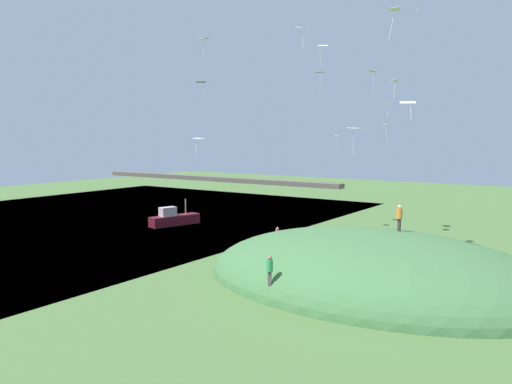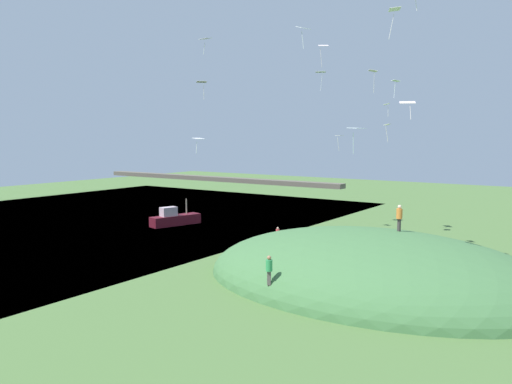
% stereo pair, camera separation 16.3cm
% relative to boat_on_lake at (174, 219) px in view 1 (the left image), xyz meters
% --- Properties ---
extents(ground_plane, '(160.00, 160.00, 0.00)m').
position_rel_boat_on_lake_xyz_m(ground_plane, '(19.18, -7.94, -0.74)').
color(ground_plane, '#4B6D37').
extents(lake_water, '(51.69, 80.00, 0.40)m').
position_rel_boat_on_lake_xyz_m(lake_water, '(-12.63, -7.94, -0.94)').
color(lake_water, navy).
rests_on(lake_water, ground_plane).
extents(grass_hill, '(24.98, 17.36, 7.20)m').
position_rel_boat_on_lake_xyz_m(grass_hill, '(27.61, -9.28, -0.74)').
color(grass_hill, '#42703F').
rests_on(grass_hill, ground_plane).
extents(bridge_deck_far, '(46.52, 1.80, 0.70)m').
position_rel_boat_on_lake_xyz_m(bridge_deck_far, '(-12.63, 22.35, 2.53)').
color(bridge_deck_far, '#5C564A').
extents(boat_on_lake, '(3.03, 6.18, 2.93)m').
position_rel_boat_on_lake_xyz_m(boat_on_lake, '(0.00, 0.00, 0.00)').
color(boat_on_lake, '#51111C').
rests_on(boat_on_lake, lake_water).
extents(person_with_child, '(0.56, 0.56, 1.85)m').
position_rel_boat_on_lake_xyz_m(person_with_child, '(28.82, -7.76, 3.95)').
color(person_with_child, '#393131').
rests_on(person_with_child, grass_hill).
extents(person_watching_kites, '(0.50, 0.50, 1.57)m').
position_rel_boat_on_lake_xyz_m(person_watching_kites, '(15.17, -1.90, 0.25)').
color(person_watching_kites, brown).
rests_on(person_watching_kites, ground_plane).
extents(person_walking_path, '(0.53, 0.53, 1.83)m').
position_rel_boat_on_lake_xyz_m(person_walking_path, '(24.09, -17.14, 1.56)').
color(person_walking_path, '#554C4A').
rests_on(person_walking_path, grass_hill).
extents(kite_0, '(1.29, 1.41, 2.26)m').
position_rel_boat_on_lake_xyz_m(kite_0, '(20.76, 6.93, 15.81)').
color(kite_0, silver).
extents(kite_1, '(0.97, 0.86, 1.66)m').
position_rel_boat_on_lake_xyz_m(kite_1, '(16.86, 7.68, 9.37)').
color(kite_1, white).
extents(kite_2, '(1.29, 1.14, 2.08)m').
position_rel_boat_on_lake_xyz_m(kite_2, '(14.46, 7.83, 16.23)').
color(kite_2, white).
extents(kite_3, '(1.10, 0.94, 1.13)m').
position_rel_boat_on_lake_xyz_m(kite_3, '(30.47, -11.78, 11.36)').
color(kite_3, silver).
extents(kite_4, '(1.11, 1.11, 1.67)m').
position_rel_boat_on_lake_xyz_m(kite_4, '(9.63, -6.23, 14.26)').
color(kite_4, silver).
extents(kite_5, '(1.05, 1.31, 1.79)m').
position_rel_boat_on_lake_xyz_m(kite_5, '(26.43, -9.96, 9.87)').
color(kite_5, white).
extents(kite_6, '(1.11, 0.80, 1.48)m').
position_rel_boat_on_lake_xyz_m(kite_6, '(9.15, -5.09, 18.35)').
color(kite_6, white).
extents(kite_7, '(1.09, 1.01, 2.07)m').
position_rel_boat_on_lake_xyz_m(kite_7, '(18.79, -0.13, 17.42)').
color(kite_7, silver).
extents(kite_8, '(0.65, 0.90, 1.21)m').
position_rel_boat_on_lake_xyz_m(kite_8, '(14.75, -12.69, 9.17)').
color(kite_8, white).
extents(kite_9, '(0.77, 0.95, 1.35)m').
position_rel_boat_on_lake_xyz_m(kite_9, '(22.35, 6.66, 12.48)').
color(kite_9, white).
extents(kite_10, '(0.98, 1.01, 1.51)m').
position_rel_boat_on_lake_xyz_m(kite_10, '(25.36, 0.57, 14.00)').
color(kite_10, white).
extents(kite_12, '(1.19, 1.36, 2.16)m').
position_rel_boat_on_lake_xyz_m(kite_12, '(27.52, -6.28, 18.21)').
color(kite_12, silver).
extents(kite_13, '(0.45, 0.68, 1.50)m').
position_rel_boat_on_lake_xyz_m(kite_13, '(25.74, -2.24, 10.20)').
color(kite_13, silver).
extents(kite_14, '(0.94, 1.15, 1.66)m').
position_rel_boat_on_lake_xyz_m(kite_14, '(21.11, -7.92, 17.42)').
color(kite_14, white).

